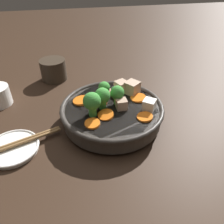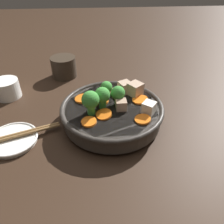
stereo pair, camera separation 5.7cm
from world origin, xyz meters
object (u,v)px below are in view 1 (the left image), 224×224
chopsticks_pair (11,145)px  stirfry_bowl (112,111)px  side_saucer (13,148)px  dark_mug (54,70)px

chopsticks_pair → stirfry_bowl: bearing=-77.1°
side_saucer → dark_mug: (0.34, -0.09, 0.03)m
chopsticks_pair → side_saucer: bearing=0.0°
stirfry_bowl → dark_mug: size_ratio=2.43×
side_saucer → chopsticks_pair: 0.01m
side_saucer → chopsticks_pair: size_ratio=0.55×
stirfry_bowl → chopsticks_pair: bearing=102.9°
stirfry_bowl → chopsticks_pair: 0.25m
side_saucer → dark_mug: size_ratio=1.10×
stirfry_bowl → side_saucer: stirfry_bowl is taller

